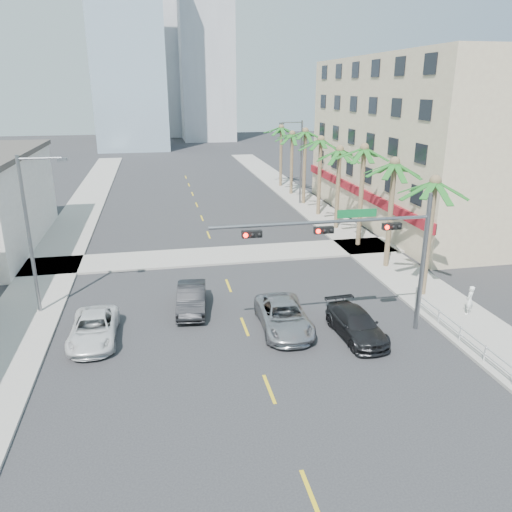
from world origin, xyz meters
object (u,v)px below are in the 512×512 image
Objects in this scene: car_lane_right at (356,324)px; car_lane_center at (284,316)px; car_parked_far at (94,329)px; traffic_signal_mast at (367,242)px; pedestrian at (470,300)px; car_lane_left at (191,298)px.

car_lane_center is at bearing 152.11° from car_lane_right.
car_lane_center is 1.13× the size of car_lane_right.
car_parked_far is 1.02× the size of car_lane_right.
car_parked_far is at bearing 171.59° from traffic_signal_mast.
car_parked_far is 9.82m from car_lane_center.
car_lane_right is 7.23m from pedestrian.
traffic_signal_mast is at bearing 27.78° from car_lane_right.
car_lane_right is (8.11, -4.91, -0.06)m from car_lane_left.
traffic_signal_mast reaches higher than car_parked_far.
traffic_signal_mast is 14.41m from car_parked_far.
car_parked_far is 1.07× the size of car_lane_left.
car_lane_left is (5.16, 2.71, 0.07)m from car_parked_far.
traffic_signal_mast is 2.43× the size of car_lane_left.
car_lane_center is 10.64m from pedestrian.
car_lane_right is (-0.32, -0.19, -4.37)m from traffic_signal_mast.
pedestrian is (6.84, 0.85, -4.07)m from traffic_signal_mast.
car_parked_far is at bearing -146.25° from car_lane_left.
car_lane_left is at bearing 145.27° from car_lane_right.
car_parked_far is at bearing 167.07° from car_lane_right.
pedestrian is at bearing -8.20° from car_lane_left.
car_parked_far is 13.45m from car_lane_right.
car_lane_center reaches higher than car_parked_far.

